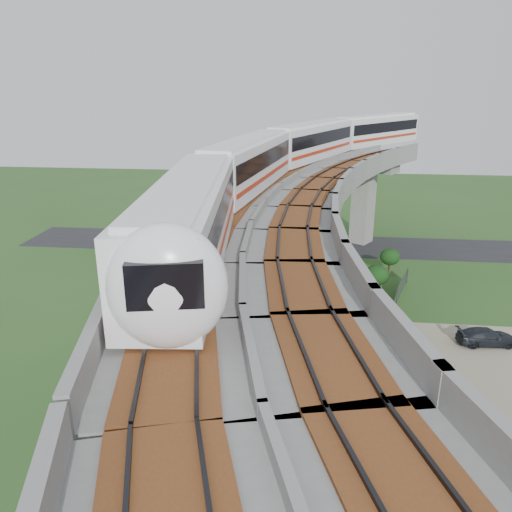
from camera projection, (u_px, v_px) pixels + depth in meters
The scene contains 13 objects.
ground at pixel (253, 397), 29.57m from camera, with size 160.00×160.00×0.00m, color #2C5120.
dirt_lot at pixel (512, 436), 26.28m from camera, with size 18.00×26.00×0.04m, color gray.
asphalt_road at pixel (282, 244), 57.75m from camera, with size 60.00×8.00×0.03m, color #232326.
viaduct at pixel (325, 256), 26.22m from camera, with size 19.58×73.98×11.40m.
metro_train at pixel (306, 153), 40.32m from camera, with size 20.55×59.02×3.64m.
fence at pixel (423, 397), 28.35m from camera, with size 3.87×38.73×1.50m.
tree_0 at pixel (390, 257), 47.78m from camera, with size 1.89×1.89×2.69m.
tree_1 at pixel (377, 275), 43.90m from camera, with size 2.14×2.14×2.55m.
tree_2 at pixel (366, 322), 33.96m from camera, with size 2.68×2.68×3.39m.
tree_3 at pixel (359, 402), 25.77m from camera, with size 3.02×3.02×3.35m.
tree_4 at pixel (430, 512), 19.02m from camera, with size 2.03×2.03×3.05m.
car_white at pixel (442, 511), 20.84m from camera, with size 1.62×4.03×1.37m, color white.
car_dark at pixel (487, 337), 35.31m from camera, with size 1.66×4.09×1.19m, color black.
Camera 1 is at (2.86, -25.02, 17.64)m, focal length 35.00 mm.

